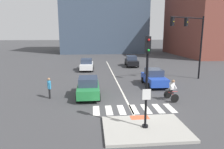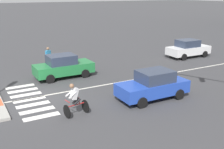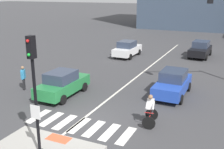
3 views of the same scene
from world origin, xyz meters
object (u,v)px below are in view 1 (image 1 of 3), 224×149
(signal_pole, at_px, (147,74))
(car_black_eastbound_distant, at_px, (131,61))
(traffic_light_mast, at_px, (193,36))
(car_blue_eastbound_mid, at_px, (154,77))
(pedestrian_at_curb_left, at_px, (49,86))
(car_green_westbound_near, at_px, (88,87))
(car_white_westbound_distant, at_px, (87,65))
(cyclist, at_px, (172,90))

(signal_pole, bearing_deg, car_black_eastbound_distant, 81.21)
(traffic_light_mast, relative_size, car_black_eastbound_distant, 1.65)
(car_blue_eastbound_mid, height_order, pedestrian_at_curb_left, pedestrian_at_curb_left)
(signal_pole, distance_m, car_green_westbound_near, 7.27)
(car_blue_eastbound_mid, bearing_deg, traffic_light_mast, 22.59)
(signal_pole, relative_size, car_green_westbound_near, 1.16)
(traffic_light_mast, xyz_separation_m, car_white_westbound_distant, (-11.44, 7.31, -3.95))
(car_black_eastbound_distant, bearing_deg, car_white_westbound_distant, -156.78)
(pedestrian_at_curb_left, bearing_deg, traffic_light_mast, 20.07)
(car_blue_eastbound_mid, xyz_separation_m, pedestrian_at_curb_left, (-9.42, -3.21, 0.17))
(cyclist, xyz_separation_m, pedestrian_at_curb_left, (-9.39, 1.50, 0.11))
(cyclist, bearing_deg, car_black_eastbound_distant, 89.68)
(car_black_eastbound_distant, bearing_deg, traffic_light_mast, -66.03)
(signal_pole, relative_size, car_blue_eastbound_mid, 1.16)
(cyclist, relative_size, pedestrian_at_curb_left, 1.01)
(signal_pole, distance_m, car_white_westbound_distant, 18.95)
(car_white_westbound_distant, bearing_deg, signal_pole, -79.08)
(signal_pole, distance_m, car_blue_eastbound_mid, 10.05)
(car_blue_eastbound_mid, relative_size, pedestrian_at_curb_left, 2.46)
(car_blue_eastbound_mid, xyz_separation_m, car_black_eastbound_distant, (0.06, 12.19, 0.00))
(cyclist, bearing_deg, pedestrian_at_curb_left, 170.92)
(car_blue_eastbound_mid, relative_size, car_green_westbound_near, 1.00)
(signal_pole, height_order, car_blue_eastbound_mid, signal_pole)
(car_white_westbound_distant, bearing_deg, pedestrian_at_curb_left, -101.81)
(car_black_eastbound_distant, bearing_deg, car_blue_eastbound_mid, -90.29)
(car_black_eastbound_distant, bearing_deg, signal_pole, -98.79)
(car_white_westbound_distant, xyz_separation_m, cyclist, (6.79, -13.95, 0.06))
(car_white_westbound_distant, distance_m, pedestrian_at_curb_left, 12.72)
(car_blue_eastbound_mid, height_order, car_white_westbound_distant, same)
(traffic_light_mast, bearing_deg, car_green_westbound_near, -155.64)
(traffic_light_mast, bearing_deg, pedestrian_at_curb_left, -159.93)
(traffic_light_mast, relative_size, pedestrian_at_curb_left, 4.12)
(car_black_eastbound_distant, height_order, car_white_westbound_distant, same)
(traffic_light_mast, bearing_deg, cyclist, -125.07)
(car_white_westbound_distant, bearing_deg, cyclist, -64.05)
(car_green_westbound_near, relative_size, pedestrian_at_curb_left, 2.46)
(signal_pole, bearing_deg, car_blue_eastbound_mid, 70.61)
(car_black_eastbound_distant, distance_m, car_white_westbound_distant, 7.49)
(car_blue_eastbound_mid, xyz_separation_m, car_white_westbound_distant, (-6.82, 9.24, 0.00))
(traffic_light_mast, distance_m, cyclist, 8.99)
(traffic_light_mast, xyz_separation_m, pedestrian_at_curb_left, (-14.05, -5.13, -3.78))
(traffic_light_mast, bearing_deg, car_blue_eastbound_mid, -157.41)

